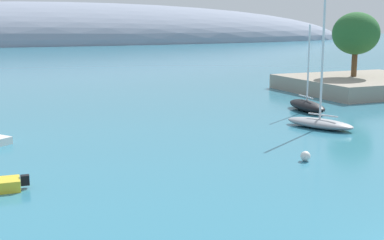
{
  "coord_description": "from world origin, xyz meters",
  "views": [
    {
      "loc": [
        -15.63,
        -12.97,
        8.6
      ],
      "look_at": [
        -0.74,
        21.87,
        1.58
      ],
      "focal_mm": 49.75,
      "sensor_mm": 36.0,
      "label": 1
    }
  ],
  "objects_px": {
    "sailboat_black_mid_mooring": "(307,105)",
    "mooring_buoy_white": "(305,156)",
    "tree_clump_shore": "(356,34)",
    "sailboat_grey_near_shore": "(320,122)"
  },
  "relations": [
    {
      "from": "sailboat_black_mid_mooring",
      "to": "mooring_buoy_white",
      "type": "distance_m",
      "value": 19.35
    },
    {
      "from": "tree_clump_shore",
      "to": "sailboat_grey_near_shore",
      "type": "height_order",
      "value": "sailboat_grey_near_shore"
    },
    {
      "from": "sailboat_grey_near_shore",
      "to": "mooring_buoy_white",
      "type": "distance_m",
      "value": 11.06
    },
    {
      "from": "sailboat_grey_near_shore",
      "to": "mooring_buoy_white",
      "type": "bearing_deg",
      "value": 116.19
    },
    {
      "from": "sailboat_black_mid_mooring",
      "to": "sailboat_grey_near_shore",
      "type": "bearing_deg",
      "value": -20.85
    },
    {
      "from": "sailboat_grey_near_shore",
      "to": "sailboat_black_mid_mooring",
      "type": "distance_m",
      "value": 8.41
    },
    {
      "from": "sailboat_black_mid_mooring",
      "to": "tree_clump_shore",
      "type": "bearing_deg",
      "value": 133.64
    },
    {
      "from": "tree_clump_shore",
      "to": "sailboat_black_mid_mooring",
      "type": "height_order",
      "value": "tree_clump_shore"
    },
    {
      "from": "tree_clump_shore",
      "to": "mooring_buoy_white",
      "type": "xyz_separation_m",
      "value": [
        -25.76,
        -26.52,
        -6.83
      ]
    },
    {
      "from": "sailboat_black_mid_mooring",
      "to": "mooring_buoy_white",
      "type": "xyz_separation_m",
      "value": [
        -11.2,
        -15.78,
        -0.27
      ]
    }
  ]
}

